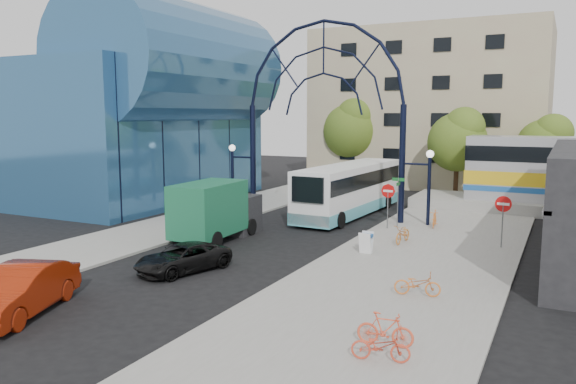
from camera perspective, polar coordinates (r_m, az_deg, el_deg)
The scene contains 22 objects.
ground at distance 23.45m, azimuth -10.22°, elevation -8.13°, with size 120.00×120.00×0.00m, color black.
sidewalk_east at distance 23.56m, azimuth 11.93°, elevation -7.95°, with size 8.00×56.00×0.12m, color gray.
plaza_west at distance 31.94m, azimuth -13.14°, elevation -3.81°, with size 5.00×50.00×0.12m, color gray.
gateway_arch at distance 34.83m, azimuth 3.62°, elevation 11.38°, with size 13.64×0.44×12.10m.
stop_sign at distance 31.56m, azimuth 10.12°, elevation -0.31°, with size 0.80×0.07×2.50m.
do_not_enter_sign at distance 28.45m, azimuth 21.01°, elevation -1.63°, with size 0.76×0.07×2.48m.
street_name_sign at distance 32.01m, azimuth 11.12°, elevation 0.03°, with size 0.70×0.70×2.80m.
sandwich_board at distance 25.89m, azimuth 7.94°, elevation -4.86°, with size 0.55×0.61×0.99m.
transit_hall at distance 43.87m, azimuth -14.78°, elevation 7.98°, with size 16.50×18.00×14.50m.
apartment_block at distance 54.22m, azimuth 14.39°, elevation 8.24°, with size 20.00×12.10×14.00m.
tree_north_a at distance 44.58m, azimuth 16.99°, elevation 5.20°, with size 4.48×4.48×7.00m.
tree_north_b at distance 51.02m, azimuth 6.59°, elevation 6.52°, with size 5.12×5.12×8.00m.
tree_north_c at distance 45.98m, azimuth 24.80°, elevation 4.48°, with size 4.16×4.16×6.50m.
city_bus at distance 36.16m, azimuth 6.31°, elevation 0.33°, with size 3.23×11.94×3.25m.
green_truck at distance 29.03m, azimuth -7.23°, elevation -1.89°, with size 2.57×6.14×3.05m.
black_suv at distance 23.60m, azimuth -10.63°, elevation -6.60°, with size 1.89×4.10×1.14m, color black.
red_sedan at distance 20.24m, azimuth -25.54°, elevation -9.03°, with size 1.69×4.83×1.59m, color maroon.
bike_near_a at distance 28.33m, azimuth 11.60°, elevation -4.18°, with size 0.61×1.74×0.91m, color orange.
bike_near_b at distance 32.67m, azimuth 14.66°, elevation -2.65°, with size 0.45×1.58×0.95m, color orange.
bike_far_a at distance 20.36m, azimuth 13.01°, elevation -9.09°, with size 0.56×1.60×0.84m, color orange.
bike_far_b at distance 15.98m, azimuth 9.85°, elevation -13.60°, with size 0.44×1.57×0.95m, color #E74F2E.
bike_far_c at distance 15.10m, azimuth 9.39°, elevation -15.20°, with size 0.53×1.52×0.80m, color #CF4229.
Camera 1 is at (13.62, -17.98, 6.41)m, focal length 35.00 mm.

